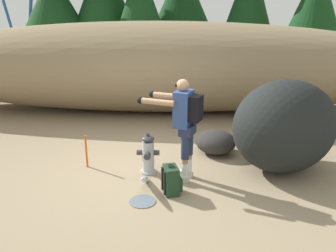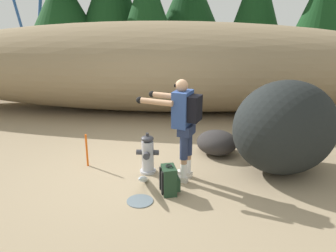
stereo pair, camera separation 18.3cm
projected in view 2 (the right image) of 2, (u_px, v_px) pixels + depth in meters
ground_plane at (145, 172)px, 6.25m from camera, size 56.00×56.00×0.04m
dirt_embankment at (163, 67)px, 9.66m from camera, size 14.98×3.20×2.39m
fire_hydrant at (148, 155)px, 6.09m from camera, size 0.39×0.33×0.72m
hydrant_water_jet at (143, 183)px, 5.55m from camera, size 0.39×1.06×0.53m
utility_worker at (183, 118)px, 5.62m from camera, size 1.04×0.71×1.68m
spare_backpack at (169, 180)px, 5.43m from camera, size 0.34×0.34×0.47m
boulder_large at (285, 127)px, 6.01m from camera, size 2.42×2.29×1.60m
boulder_mid at (217, 142)px, 6.92m from camera, size 1.10×1.10×0.46m
survey_stake at (87, 150)px, 6.35m from camera, size 0.04×0.04×0.60m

